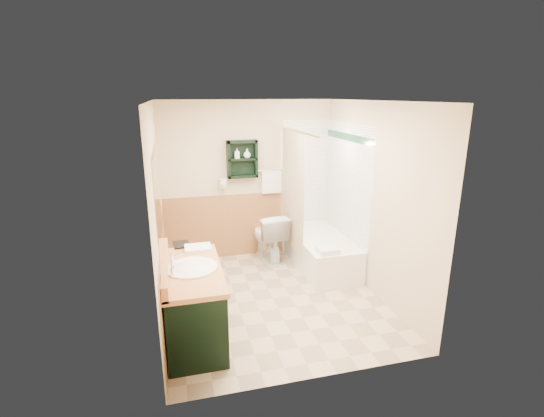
{
  "coord_description": "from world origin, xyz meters",
  "views": [
    {
      "loc": [
        -1.12,
        -4.3,
        2.47
      ],
      "look_at": [
        0.04,
        0.2,
        1.12
      ],
      "focal_mm": 26.0,
      "sensor_mm": 36.0,
      "label": 1
    }
  ],
  "objects_px": {
    "soap_bottle_b": "(247,154)",
    "vanity": "(194,303)",
    "wall_shelf": "(242,159)",
    "bathtub": "(320,251)",
    "soap_bottle_a": "(237,156)",
    "vanity_book": "(173,237)",
    "toilet": "(268,237)",
    "hair_dryer": "(223,183)"
  },
  "relations": [
    {
      "from": "bathtub",
      "to": "toilet",
      "type": "xyz_separation_m",
      "value": [
        -0.69,
        0.42,
        0.14
      ]
    },
    {
      "from": "toilet",
      "to": "soap_bottle_b",
      "type": "xyz_separation_m",
      "value": [
        -0.27,
        0.21,
        1.24
      ]
    },
    {
      "from": "bathtub",
      "to": "hair_dryer",
      "type": "bearing_deg",
      "value": 153.46
    },
    {
      "from": "bathtub",
      "to": "soap_bottle_b",
      "type": "relative_size",
      "value": 11.2
    },
    {
      "from": "wall_shelf",
      "to": "soap_bottle_b",
      "type": "relative_size",
      "value": 4.11
    },
    {
      "from": "wall_shelf",
      "to": "soap_bottle_a",
      "type": "bearing_deg",
      "value": -176.21
    },
    {
      "from": "hair_dryer",
      "to": "vanity_book",
      "type": "distance_m",
      "value": 1.59
    },
    {
      "from": "vanity",
      "to": "soap_bottle_a",
      "type": "xyz_separation_m",
      "value": [
        0.82,
        1.99,
        1.2
      ]
    },
    {
      "from": "toilet",
      "to": "vanity_book",
      "type": "height_order",
      "value": "vanity_book"
    },
    {
      "from": "hair_dryer",
      "to": "bathtub",
      "type": "xyz_separation_m",
      "value": [
        1.33,
        -0.66,
        -0.97
      ]
    },
    {
      "from": "wall_shelf",
      "to": "vanity",
      "type": "height_order",
      "value": "wall_shelf"
    },
    {
      "from": "hair_dryer",
      "to": "soap_bottle_b",
      "type": "relative_size",
      "value": 1.79
    },
    {
      "from": "toilet",
      "to": "soap_bottle_b",
      "type": "bearing_deg",
      "value": -44.8
    },
    {
      "from": "toilet",
      "to": "soap_bottle_b",
      "type": "distance_m",
      "value": 1.29
    },
    {
      "from": "toilet",
      "to": "vanity_book",
      "type": "xyz_separation_m",
      "value": [
        -1.4,
        -1.12,
        0.53
      ]
    },
    {
      "from": "toilet",
      "to": "soap_bottle_a",
      "type": "relative_size",
      "value": 5.1
    },
    {
      "from": "soap_bottle_a",
      "to": "vanity_book",
      "type": "bearing_deg",
      "value": -126.46
    },
    {
      "from": "toilet",
      "to": "soap_bottle_a",
      "type": "height_order",
      "value": "soap_bottle_a"
    },
    {
      "from": "vanity_book",
      "to": "soap_bottle_a",
      "type": "distance_m",
      "value": 1.8
    },
    {
      "from": "vanity",
      "to": "wall_shelf",
      "type": "bearing_deg",
      "value": 65.82
    },
    {
      "from": "hair_dryer",
      "to": "vanity_book",
      "type": "bearing_deg",
      "value": -119.15
    },
    {
      "from": "soap_bottle_a",
      "to": "toilet",
      "type": "bearing_deg",
      "value": -26.62
    },
    {
      "from": "wall_shelf",
      "to": "vanity",
      "type": "xyz_separation_m",
      "value": [
        -0.89,
        -1.99,
        -1.16
      ]
    },
    {
      "from": "vanity",
      "to": "soap_bottle_b",
      "type": "height_order",
      "value": "soap_bottle_b"
    },
    {
      "from": "soap_bottle_a",
      "to": "bathtub",
      "type": "bearing_deg",
      "value": -29.86
    },
    {
      "from": "vanity_book",
      "to": "bathtub",
      "type": "bearing_deg",
      "value": 13.49
    },
    {
      "from": "wall_shelf",
      "to": "vanity_book",
      "type": "height_order",
      "value": "wall_shelf"
    },
    {
      "from": "toilet",
      "to": "bathtub",
      "type": "bearing_deg",
      "value": 141.43
    },
    {
      "from": "bathtub",
      "to": "soap_bottle_a",
      "type": "height_order",
      "value": "soap_bottle_a"
    },
    {
      "from": "vanity",
      "to": "soap_bottle_a",
      "type": "distance_m",
      "value": 2.46
    },
    {
      "from": "wall_shelf",
      "to": "vanity",
      "type": "distance_m",
      "value": 2.47
    },
    {
      "from": "vanity_book",
      "to": "soap_bottle_b",
      "type": "height_order",
      "value": "soap_bottle_b"
    },
    {
      "from": "hair_dryer",
      "to": "soap_bottle_a",
      "type": "xyz_separation_m",
      "value": [
        0.22,
        -0.03,
        0.4
      ]
    },
    {
      "from": "hair_dryer",
      "to": "soap_bottle_a",
      "type": "relative_size",
      "value": 1.6
    },
    {
      "from": "wall_shelf",
      "to": "vanity_book",
      "type": "distance_m",
      "value": 1.82
    },
    {
      "from": "vanity",
      "to": "bathtub",
      "type": "distance_m",
      "value": 2.36
    },
    {
      "from": "soap_bottle_b",
      "to": "vanity",
      "type": "bearing_deg",
      "value": -115.95
    },
    {
      "from": "wall_shelf",
      "to": "soap_bottle_a",
      "type": "xyz_separation_m",
      "value": [
        -0.08,
        -0.01,
        0.05
      ]
    },
    {
      "from": "vanity",
      "to": "soap_bottle_b",
      "type": "xyz_separation_m",
      "value": [
        0.97,
        1.99,
        1.22
      ]
    },
    {
      "from": "wall_shelf",
      "to": "hair_dryer",
      "type": "distance_m",
      "value": 0.46
    },
    {
      "from": "wall_shelf",
      "to": "hair_dryer",
      "type": "height_order",
      "value": "wall_shelf"
    },
    {
      "from": "hair_dryer",
      "to": "soap_bottle_b",
      "type": "bearing_deg",
      "value": -4.6
    }
  ]
}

